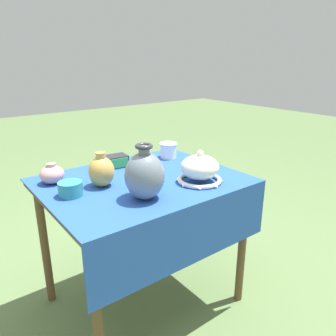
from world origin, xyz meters
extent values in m
plane|color=#567042|center=(0.00, 0.00, 0.00)|extent=(14.00, 14.00, 0.00)
cylinder|color=brown|center=(-0.43, -0.33, 0.35)|extent=(0.04, 0.04, 0.71)
cylinder|color=brown|center=(0.43, -0.33, 0.35)|extent=(0.04, 0.04, 0.71)
cylinder|color=brown|center=(-0.43, 0.33, 0.35)|extent=(0.04, 0.04, 0.71)
cylinder|color=brown|center=(0.43, 0.33, 0.35)|extent=(0.04, 0.04, 0.71)
cube|color=brown|center=(0.00, 0.00, 0.72)|extent=(0.97, 0.75, 0.03)
cube|color=#234C9E|center=(0.00, 0.00, 0.74)|extent=(0.99, 0.77, 0.01)
cube|color=#234C9E|center=(0.00, -0.39, 0.60)|extent=(0.99, 0.01, 0.29)
ellipsoid|color=slate|center=(-0.12, -0.21, 0.85)|extent=(0.18, 0.18, 0.21)
cylinder|color=slate|center=(-0.12, -0.21, 0.97)|extent=(0.05, 0.05, 0.03)
torus|color=#2D2D33|center=(-0.12, -0.21, 0.98)|extent=(0.08, 0.08, 0.02)
torus|color=white|center=(0.21, -0.20, 0.76)|extent=(0.22, 0.22, 0.02)
ellipsoid|color=white|center=(0.21, -0.20, 0.82)|extent=(0.19, 0.19, 0.12)
sphere|color=white|center=(0.21, -0.20, 0.89)|extent=(0.03, 0.03, 0.03)
cone|color=white|center=(0.32, -0.20, 0.76)|extent=(0.01, 0.03, 0.02)
cone|color=white|center=(0.29, -0.13, 0.76)|extent=(0.03, 0.03, 0.02)
cone|color=white|center=(0.21, -0.09, 0.76)|extent=(0.03, 0.01, 0.02)
cone|color=white|center=(0.13, -0.13, 0.76)|extent=(0.03, 0.03, 0.02)
cone|color=white|center=(0.10, -0.20, 0.76)|extent=(0.01, 0.03, 0.02)
cone|color=white|center=(0.13, -0.28, 0.76)|extent=(0.03, 0.03, 0.02)
cone|color=white|center=(0.21, -0.32, 0.76)|extent=(0.03, 0.01, 0.02)
cone|color=white|center=(0.29, -0.28, 0.76)|extent=(0.03, 0.03, 0.02)
cube|color=#232328|center=(-0.01, 0.27, 0.78)|extent=(0.15, 0.11, 0.06)
cube|color=green|center=(-0.02, 0.22, 0.78)|extent=(0.13, 0.02, 0.05)
cylinder|color=white|center=(0.34, 0.22, 0.79)|extent=(0.10, 0.10, 0.09)
torus|color=white|center=(0.34, 0.22, 0.83)|extent=(0.11, 0.11, 0.01)
ellipsoid|color=#D19399|center=(-0.38, 0.22, 0.79)|extent=(0.12, 0.12, 0.09)
cylinder|color=#D19399|center=(-0.38, 0.22, 0.84)|extent=(0.05, 0.05, 0.02)
ellipsoid|color=gold|center=(-0.20, 0.04, 0.82)|extent=(0.13, 0.13, 0.15)
cylinder|color=gold|center=(-0.20, 0.04, 0.90)|extent=(0.05, 0.05, 0.03)
cylinder|color=teal|center=(-0.37, 0.02, 0.78)|extent=(0.11, 0.11, 0.07)
camera|label=1|loc=(-0.84, -1.33, 1.34)|focal=35.00mm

